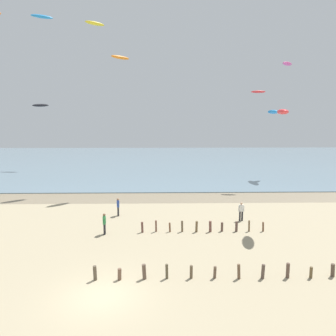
{
  "coord_description": "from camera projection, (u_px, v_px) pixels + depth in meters",
  "views": [
    {
      "loc": [
        3.08,
        -14.84,
        8.82
      ],
      "look_at": [
        3.61,
        10.5,
        5.09
      ],
      "focal_mm": 33.04,
      "sensor_mm": 36.0,
      "label": 1
    }
  ],
  "objects": [
    {
      "name": "kite_aloft_5",
      "position": [
        120.0,
        57.0,
        37.73
      ],
      "size": [
        2.53,
        2.45,
        0.57
      ],
      "primitive_type": "ellipsoid",
      "rotation": [
        -0.19,
        0.0,
        3.89
      ],
      "color": "orange"
    },
    {
      "name": "person_by_waterline",
      "position": [
        118.0,
        206.0,
        29.43
      ],
      "size": [
        0.29,
        0.56,
        1.71
      ],
      "color": "#232328",
      "rests_on": "ground"
    },
    {
      "name": "person_left_flank",
      "position": [
        104.0,
        223.0,
        24.52
      ],
      "size": [
        0.25,
        0.57,
        1.71
      ],
      "color": "#232328",
      "rests_on": "ground"
    },
    {
      "name": "ground_plane",
      "position": [
        102.0,
        296.0,
        15.9
      ],
      "size": [
        160.0,
        160.0,
        0.0
      ],
      "primitive_type": "plane",
      "color": "tan"
    },
    {
      "name": "kite_aloft_7",
      "position": [
        283.0,
        112.0,
        25.5
      ],
      "size": [
        1.49,
        2.81,
        0.51
      ],
      "primitive_type": "ellipsoid",
      "rotation": [
        0.09,
        0.0,
        1.33
      ],
      "color": "red"
    },
    {
      "name": "kite_aloft_1",
      "position": [
        95.0,
        23.0,
        40.58
      ],
      "size": [
        2.72,
        2.42,
        0.5
      ],
      "primitive_type": "ellipsoid",
      "rotation": [
        -0.07,
        0.0,
        3.81
      ],
      "color": "yellow"
    },
    {
      "name": "kite_aloft_8",
      "position": [
        42.0,
        17.0,
        36.76
      ],
      "size": [
        2.65,
        1.88,
        0.63
      ],
      "primitive_type": "ellipsoid",
      "rotation": [
        0.31,
        0.0,
        0.45
      ],
      "color": "#2384D1"
    },
    {
      "name": "kite_aloft_2",
      "position": [
        273.0,
        112.0,
        47.78
      ],
      "size": [
        1.23,
        3.51,
        0.78
      ],
      "primitive_type": "ellipsoid",
      "rotation": [
        -0.21,
        0.0,
        4.72
      ],
      "color": "#2384D1"
    },
    {
      "name": "sea",
      "position": [
        149.0,
        160.0,
        73.61
      ],
      "size": [
        160.0,
        70.0,
        0.1
      ],
      "primitive_type": "cube",
      "color": "slate",
      "rests_on": "ground"
    },
    {
      "name": "groyne_mid",
      "position": [
        202.0,
        227.0,
        25.17
      ],
      "size": [
        10.07,
        0.35,
        0.95
      ],
      "color": "brown",
      "rests_on": "ground"
    },
    {
      "name": "kite_aloft_3",
      "position": [
        258.0,
        92.0,
        41.48
      ],
      "size": [
        1.96,
        0.8,
        0.39
      ],
      "primitive_type": "ellipsoid",
      "rotation": [
        0.14,
        0.0,
        3.06
      ],
      "color": "red"
    },
    {
      "name": "kite_aloft_6",
      "position": [
        287.0,
        64.0,
        50.53
      ],
      "size": [
        2.74,
        2.72,
        0.62
      ],
      "primitive_type": "ellipsoid",
      "rotation": [
        0.18,
        0.0,
        3.92
      ],
      "color": "#E54C99"
    },
    {
      "name": "person_right_flank",
      "position": [
        241.0,
        211.0,
        27.94
      ],
      "size": [
        0.57,
        0.26,
        1.71
      ],
      "color": "#232328",
      "rests_on": "ground"
    },
    {
      "name": "wet_sand_strip",
      "position": [
        136.0,
        198.0,
        36.5
      ],
      "size": [
        120.0,
        5.04,
        0.01
      ],
      "primitive_type": "cube",
      "color": "#84755B",
      "rests_on": "ground"
    },
    {
      "name": "kite_aloft_4",
      "position": [
        40.0,
        105.0,
        58.01
      ],
      "size": [
        3.32,
        1.4,
        0.73
      ],
      "primitive_type": "ellipsoid",
      "rotation": [
        0.22,
        0.0,
        6.2
      ],
      "color": "black"
    },
    {
      "name": "groyne_near",
      "position": [
        260.0,
        271.0,
        17.68
      ],
      "size": [
        19.38,
        0.37,
        0.88
      ],
      "color": "brown",
      "rests_on": "ground"
    }
  ]
}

